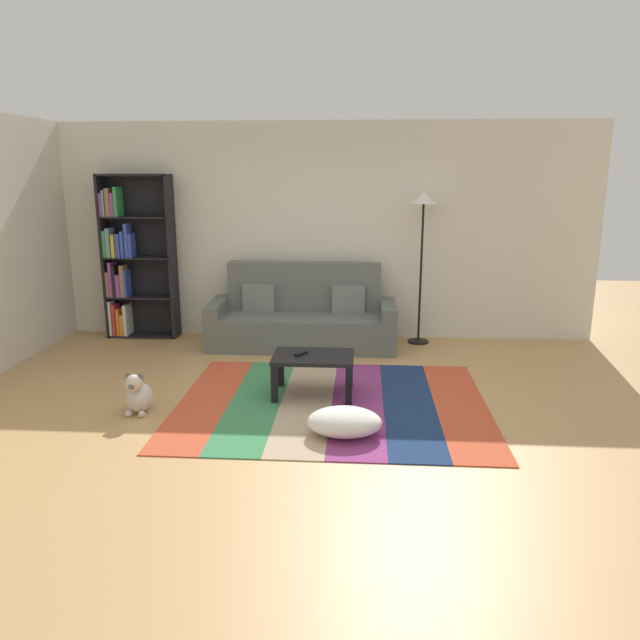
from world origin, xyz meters
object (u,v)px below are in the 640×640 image
pouf (345,422)px  standing_lamp (423,218)px  coffee_table (313,362)px  bookshelf (131,260)px  couch (303,319)px  dog (139,395)px  tv_remote (301,354)px

pouf → standing_lamp: standing_lamp is taller
coffee_table → bookshelf: bearing=141.2°
couch → dog: bearing=-119.0°
bookshelf → couch: bearing=-7.3°
bookshelf → standing_lamp: bearing=-1.0°
coffee_table → tv_remote: bearing=175.5°
standing_lamp → bookshelf: bearing=179.0°
dog → tv_remote: 1.52m
bookshelf → standing_lamp: 3.70m
couch → tv_remote: couch is taller
coffee_table → tv_remote: (-0.12, 0.01, 0.08)m
bookshelf → dog: 2.84m
standing_lamp → tv_remote: size_ratio=12.42×
coffee_table → pouf: size_ratio=1.27×
dog → tv_remote: tv_remote is taller
couch → pouf: 2.70m
coffee_table → dog: size_ratio=1.93×
bookshelf → pouf: 4.14m
dog → tv_remote: (1.40, 0.54, 0.25)m
dog → couch: bearing=61.0°
couch → tv_remote: size_ratio=15.07×
coffee_table → dog: (-1.52, -0.53, -0.17)m
couch → bookshelf: bearing=172.7°
couch → standing_lamp: size_ratio=1.21×
bookshelf → dog: size_ratio=5.20×
pouf → standing_lamp: bearing=73.5°
couch → standing_lamp: 1.90m
couch → tv_remote: (0.15, -1.71, 0.08)m
couch → bookshelf: 2.34m
couch → tv_remote: 1.72m
coffee_table → couch: bearing=98.9°
pouf → tv_remote: 1.05m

